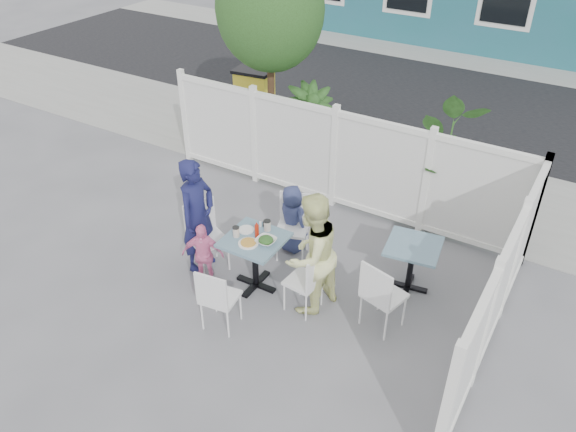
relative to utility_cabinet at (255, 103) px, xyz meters
The scene contains 29 objects.
ground 4.72m from the utility_cabinet, 58.70° to the right, with size 80.00×80.00×0.00m, color slate.
near_sidewalk 2.51m from the utility_cabinet, ahead, with size 24.00×2.60×0.01m, color gray.
street 4.31m from the utility_cabinet, 55.20° to the left, with size 24.00×5.00×0.01m, color black.
far_sidewalk 7.06m from the utility_cabinet, 69.77° to the left, with size 24.00×1.60×0.01m, color gray.
fence_back 3.00m from the utility_cabinet, 32.29° to the right, with size 5.86×0.08×1.60m.
fence_right 6.41m from the utility_cabinet, 32.04° to the right, with size 0.08×3.66×1.60m.
tree 2.26m from the utility_cabinet, 40.07° to the right, with size 1.80×1.62×3.59m.
utility_cabinet is the anchor object (origin of this frame).
potted_shrub_a 1.91m from the utility_cabinet, 28.18° to the right, with size 0.87×0.87×1.56m, color #234219.
potted_shrub_b 4.15m from the utility_cabinet, 13.95° to the right, with size 1.47×1.27×1.63m, color #234219.
main_table 4.66m from the utility_cabinet, 56.03° to the right, with size 0.73×0.73×0.75m.
spare_table 5.18m from the utility_cabinet, 33.80° to the right, with size 0.74×0.74×0.69m.
chair_left 4.24m from the utility_cabinet, 64.93° to the right, with size 0.57×0.57×0.97m.
chair_right 5.18m from the utility_cabinet, 48.96° to the right, with size 0.41×0.43×0.87m.
chair_back 3.99m from the utility_cabinet, 48.53° to the right, with size 0.52×0.51×0.91m.
chair_near 5.43m from the utility_cabinet, 60.64° to the right, with size 0.45×0.44×0.87m.
chair_spare 5.68m from the utility_cabinet, 41.47° to the right, with size 0.52×0.51×0.95m.
man 4.25m from the utility_cabinet, 65.92° to the right, with size 0.58×0.38×1.60m, color #181A48.
woman 5.11m from the utility_cabinet, 48.50° to the right, with size 0.77×0.60×1.59m, color #DFE854.
boy 3.92m from the utility_cabinet, 48.58° to the right, with size 0.49×0.32×1.01m, color navy.
toddler 4.62m from the utility_cabinet, 64.24° to the right, with size 0.54×0.22×0.92m, color pink.
plate_main 4.77m from the utility_cabinet, 56.89° to the right, with size 0.25×0.25×0.02m, color white.
plate_side 4.48m from the utility_cabinet, 57.34° to the right, with size 0.20×0.20×0.01m, color white.
salad_bowl 4.76m from the utility_cabinet, 54.31° to the right, with size 0.24×0.24×0.06m, color white.
coffee_cup_a 4.61m from the utility_cabinet, 58.79° to the right, with size 0.08×0.08×0.12m, color beige.
coffee_cup_b 4.49m from the utility_cabinet, 53.94° to the right, with size 0.09×0.09×0.13m, color beige.
ketchup_bottle 4.63m from the utility_cabinet, 55.60° to the right, with size 0.05×0.05×0.17m, color #A91F0D.
salt_shaker 4.40m from the utility_cabinet, 55.00° to the right, with size 0.03×0.03×0.07m, color white.
pepper_shaker 4.40m from the utility_cabinet, 54.43° to the right, with size 0.03×0.03×0.07m, color black.
Camera 1 is at (3.41, -4.41, 4.82)m, focal length 35.00 mm.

